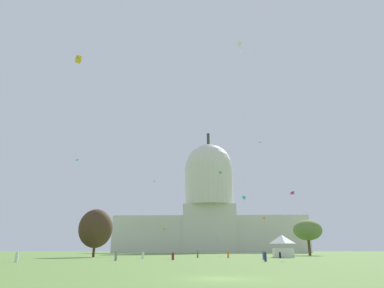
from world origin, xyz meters
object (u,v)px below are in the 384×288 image
person_grey_back_right (116,256)px  person_black_mid_right (280,255)px  tree_west_far (96,228)px  kite_violet_low (217,237)px  person_white_lawn_far_right (17,257)px  kite_red_low (310,228)px  kite_pink_high (261,143)px  person_denim_lawn_far_left (263,256)px  kite_white_high (239,44)px  kite_lime_low (164,229)px  kite_gold_high (78,59)px  kite_magenta_low (292,193)px  person_white_front_center (143,255)px  person_olive_near_tree_west (198,255)px  capitol_building (209,208)px  person_maroon_deep_crowd (173,256)px  event_tent (282,246)px  person_orange_edge_west (228,255)px  kite_yellow_low (289,234)px  person_navy_mid_center (265,257)px  kite_cyan_mid (244,198)px  kite_green_mid (220,173)px  kite_turquoise_mid (75,161)px  kite_blue_mid (154,182)px  tree_east_near (308,230)px

person_grey_back_right → person_black_mid_right: 37.78m
tree_west_far → kite_violet_low: (34.08, 86.20, 0.98)m
person_white_lawn_far_right → kite_red_low: (63.93, 67.11, 8.31)m
kite_red_low → kite_pink_high: bearing=13.8°
kite_violet_low → person_denim_lawn_far_left: bearing=-151.3°
person_black_mid_right → tree_west_far: bearing=122.4°
kite_white_high → kite_lime_low: 64.74m
person_black_mid_right → kite_gold_high: kite_gold_high is taller
kite_magenta_low → person_white_front_center: bearing=-104.9°
person_olive_near_tree_west → kite_gold_high: (-23.24, -23.67, 37.55)m
person_denim_lawn_far_left → capitol_building: bearing=66.6°
tree_west_far → person_black_mid_right: tree_west_far is taller
person_maroon_deep_crowd → event_tent: bearing=59.3°
kite_violet_low → person_maroon_deep_crowd: bearing=-160.4°
person_orange_edge_west → kite_yellow_low: 74.42m
person_navy_mid_center → kite_white_high: (0.68, 24.31, 56.44)m
kite_cyan_mid → person_denim_lawn_far_left: bearing=9.6°
capitol_building → tree_west_far: bearing=-105.0°
person_white_lawn_far_right → kite_green_mid: size_ratio=1.66×
tree_west_far → person_navy_mid_center: (37.73, -29.84, -6.27)m
tree_west_far → kite_turquoise_mid: (-7.72, 1.06, 18.29)m
person_black_mid_right → kite_magenta_low: (2.11, -7.41, 12.78)m
kite_violet_low → kite_gold_high: (-31.04, -115.39, 30.28)m
capitol_building → kite_white_high: capitol_building is taller
person_grey_back_right → kite_white_high: size_ratio=0.48×
kite_magenta_low → kite_red_low: size_ratio=0.17×
person_denim_lawn_far_left → person_navy_mid_center: person_denim_lawn_far_left is taller
person_orange_edge_west → kite_lime_low: bearing=105.0°
kite_blue_mid → person_black_mid_right: bearing=113.3°
person_white_front_center → capitol_building: bearing=-107.3°
tree_east_near → person_black_mid_right: tree_east_near is taller
person_orange_edge_west → person_maroon_deep_crowd: person_orange_edge_west is taller
kite_violet_low → kite_pink_high: kite_pink_high is taller
person_black_mid_right → kite_pink_high: kite_pink_high is taller
kite_gold_high → kite_turquoise_mid: size_ratio=0.84×
kite_blue_mid → tree_west_far: bearing=83.6°
tree_east_near → person_black_mid_right: (-17.68, -37.10, -7.40)m
kite_red_low → kite_yellow_low: kite_red_low is taller
event_tent → kite_cyan_mid: size_ratio=3.00×
kite_white_high → kite_turquoise_mid: size_ratio=2.14×
person_white_front_center → kite_lime_low: size_ratio=1.50×
person_white_front_center → person_olive_near_tree_west: person_olive_near_tree_west is taller
person_denim_lawn_far_left → kite_violet_low: 105.83m
kite_pink_high → kite_green_mid: size_ratio=1.86×
capitol_building → kite_lime_low: bearing=-101.1°
person_denim_lawn_far_left → person_navy_mid_center: (-1.45, -10.58, -0.00)m
kite_white_high → kite_cyan_mid: 53.82m
capitol_building → person_orange_edge_west: size_ratio=67.98×
kite_magenta_low → kite_lime_low: (-32.95, 44.21, -4.80)m
person_maroon_deep_crowd → kite_violet_low: 108.94m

